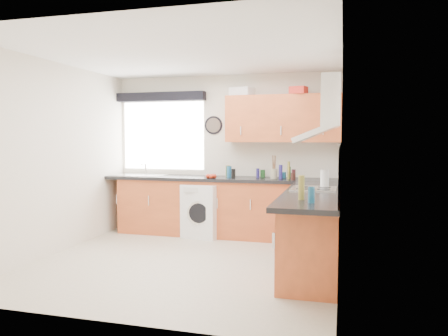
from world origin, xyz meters
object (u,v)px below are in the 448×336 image
(extractor_hood, at_px, (324,116))
(upper_cabinets, at_px, (283,119))
(washing_machine, at_px, (204,210))
(oven, at_px, (313,230))

(extractor_hood, bearing_deg, upper_cabinets, 116.13)
(upper_cabinets, xyz_separation_m, washing_machine, (-1.16, -0.23, -1.40))
(extractor_hood, height_order, upper_cabinets, upper_cabinets)
(extractor_hood, distance_m, washing_machine, 2.52)
(oven, distance_m, washing_machine, 2.04)
(oven, bearing_deg, washing_machine, 147.29)
(oven, distance_m, upper_cabinets, 1.99)
(oven, height_order, upper_cabinets, upper_cabinets)
(upper_cabinets, height_order, washing_machine, upper_cabinets)
(oven, distance_m, extractor_hood, 1.35)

